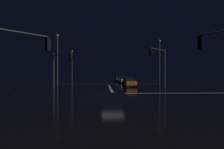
% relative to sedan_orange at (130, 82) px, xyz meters
% --- Properties ---
extents(ground, '(120.00, 120.00, 0.10)m').
position_rel_sedan_orange_xyz_m(ground, '(-3.60, -11.57, -0.85)').
color(ground, black).
extents(stop_line_north, '(0.35, 14.92, 0.01)m').
position_rel_sedan_orange_xyz_m(stop_line_north, '(-3.60, -2.88, -0.80)').
color(stop_line_north, white).
rests_on(stop_line_north, ground).
extents(centre_line_ns, '(22.00, 0.15, 0.01)m').
position_rel_sedan_orange_xyz_m(centre_line_ns, '(-3.60, 8.72, -0.80)').
color(centre_line_ns, yellow).
rests_on(centre_line_ns, ground).
extents(crosswalk_bar_east, '(14.92, 0.40, 0.01)m').
position_rel_sedan_orange_xyz_m(crosswalk_bar_east, '(5.19, -11.57, -0.80)').
color(crosswalk_bar_east, white).
rests_on(crosswalk_bar_east, ground).
extents(sedan_orange, '(2.02, 4.33, 1.57)m').
position_rel_sedan_orange_xyz_m(sedan_orange, '(0.00, 0.00, 0.00)').
color(sedan_orange, '#C66014').
rests_on(sedan_orange, ground).
extents(sedan_blue, '(2.02, 4.33, 1.57)m').
position_rel_sedan_orange_xyz_m(sedan_blue, '(0.47, 6.77, 0.00)').
color(sedan_blue, navy).
rests_on(sedan_blue, ground).
extents(sedan_white, '(2.02, 4.33, 1.57)m').
position_rel_sedan_orange_xyz_m(sedan_white, '(0.40, 13.50, 0.00)').
color(sedan_white, silver).
rests_on(sedan_white, ground).
extents(sedan_green, '(2.02, 4.33, 1.57)m').
position_rel_sedan_orange_xyz_m(sedan_green, '(0.28, 19.66, 0.00)').
color(sedan_green, '#14512D').
rests_on(sedan_green, ground).
extents(sedan_gray, '(2.02, 4.33, 1.57)m').
position_rel_sedan_orange_xyz_m(sedan_gray, '(0.01, 24.92, 0.00)').
color(sedan_gray, slate).
rests_on(sedan_gray, ground).
extents(traffic_signal_sw, '(3.79, 3.79, 5.56)m').
position_rel_sedan_orange_xyz_m(traffic_signal_sw, '(-11.11, -19.08, 3.10)').
color(traffic_signal_sw, '#4C4C51').
rests_on(traffic_signal_sw, ground).
extents(traffic_signal_ne, '(3.49, 3.49, 6.39)m').
position_rel_sedan_orange_xyz_m(traffic_signal_ne, '(4.14, -3.83, 3.63)').
color(traffic_signal_ne, '#4C4C51').
rests_on(traffic_signal_ne, ground).
extents(traffic_signal_nw, '(3.69, 3.69, 5.55)m').
position_rel_sedan_orange_xyz_m(traffic_signal_nw, '(-11.16, -4.01, 3.08)').
color(traffic_signal_nw, '#4C4C51').
rests_on(traffic_signal_nw, ground).
extents(streetlamp_left_near, '(0.44, 0.44, 9.79)m').
position_rel_sedan_orange_xyz_m(streetlamp_left_near, '(-13.39, 2.72, 4.80)').
color(streetlamp_left_near, '#424247').
rests_on(streetlamp_left_near, ground).
extents(streetlamp_right_near, '(0.44, 0.44, 8.87)m').
position_rel_sedan_orange_xyz_m(streetlamp_right_near, '(6.19, 2.72, 4.32)').
color(streetlamp_right_near, '#424247').
rests_on(streetlamp_right_near, ground).
extents(streetlamp_left_far, '(0.44, 0.44, 8.83)m').
position_rel_sedan_orange_xyz_m(streetlamp_left_far, '(-13.39, 18.72, 4.30)').
color(streetlamp_left_far, '#424247').
rests_on(streetlamp_left_far, ground).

